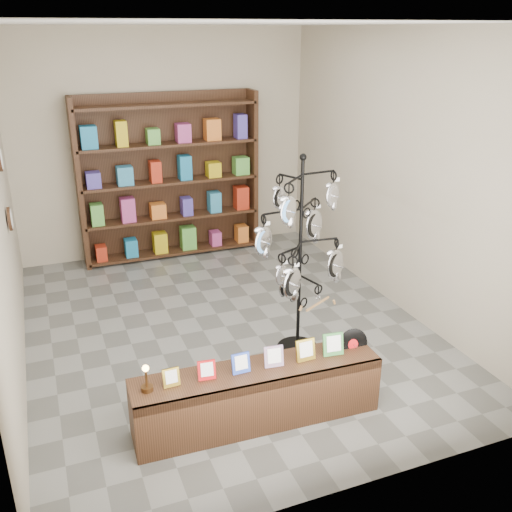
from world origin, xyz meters
The scene contains 6 objects.
ground centered at (0.00, 0.00, 0.00)m, with size 5.00×5.00×0.00m, color slate.
room_envelope centered at (0.00, 0.00, 1.85)m, with size 5.00×5.00×5.00m.
display_tree centered at (0.52, -0.69, 1.13)m, with size 1.08×1.08×1.95m.
front_shelf centered at (-0.26, -1.58, 0.25)m, with size 2.00×0.48×0.70m.
back_shelving centered at (0.00, 2.30, 1.03)m, with size 2.42×0.36×2.20m.
wall_clocks centered at (-1.97, 0.80, 1.50)m, with size 0.03×0.24×0.84m.
Camera 1 is at (-1.65, -5.12, 2.96)m, focal length 40.00 mm.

